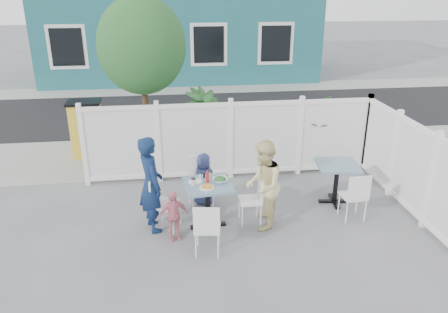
{
  "coord_description": "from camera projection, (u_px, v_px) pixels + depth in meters",
  "views": [
    {
      "loc": [
        -1.1,
        -5.86,
        3.79
      ],
      "look_at": [
        -0.23,
        0.85,
        1.09
      ],
      "focal_mm": 35.0,
      "sensor_mm": 36.0,
      "label": 1
    }
  ],
  "objects": [
    {
      "name": "chair_spare",
      "position": [
        356.0,
        194.0,
        7.31
      ],
      "size": [
        0.41,
        0.4,
        0.86
      ],
      "rotation": [
        0.0,
        0.0,
        0.05
      ],
      "color": "white",
      "rests_on": "ground"
    },
    {
      "name": "chair_left",
      "position": [
        162.0,
        199.0,
        7.07
      ],
      "size": [
        0.52,
        0.52,
        0.91
      ],
      "rotation": [
        0.0,
        0.0,
        -1.93
      ],
      "color": "white",
      "rests_on": "ground"
    },
    {
      "name": "toddler",
      "position": [
        173.0,
        216.0,
        6.79
      ],
      "size": [
        0.53,
        0.34,
        0.83
      ],
      "primitive_type": "imported",
      "rotation": [
        0.0,
        0.0,
        0.3
      ],
      "color": "pink",
      "rests_on": "ground"
    },
    {
      "name": "tree",
      "position": [
        142.0,
        46.0,
        8.82
      ],
      "size": [
        1.8,
        1.62,
        3.59
      ],
      "color": "#382316",
      "rests_on": "ground"
    },
    {
      "name": "boy",
      "position": [
        204.0,
        179.0,
        7.88
      ],
      "size": [
        0.55,
        0.45,
        0.97
      ],
      "primitive_type": "imported",
      "rotation": [
        0.0,
        0.0,
        2.8
      ],
      "color": "navy",
      "rests_on": "ground"
    },
    {
      "name": "plate_side",
      "position": [
        195.0,
        182.0,
        7.03
      ],
      "size": [
        0.22,
        0.22,
        0.02
      ],
      "primitive_type": "cylinder",
      "color": "white",
      "rests_on": "main_table"
    },
    {
      "name": "chair_back",
      "position": [
        200.0,
        178.0,
        7.79
      ],
      "size": [
        0.46,
        0.45,
        0.94
      ],
      "rotation": [
        0.0,
        0.0,
        3.23
      ],
      "color": "white",
      "rests_on": "ground"
    },
    {
      "name": "ketchup_bottle",
      "position": [
        207.0,
        178.0,
        7.0
      ],
      "size": [
        0.05,
        0.05,
        0.16
      ],
      "primitive_type": "cylinder",
      "color": "#B01920",
      "rests_on": "main_table"
    },
    {
      "name": "pepper_shaker",
      "position": [
        204.0,
        176.0,
        7.19
      ],
      "size": [
        0.03,
        0.03,
        0.07
      ],
      "primitive_type": "cylinder",
      "color": "black",
      "rests_on": "main_table"
    },
    {
      "name": "man",
      "position": [
        151.0,
        184.0,
        6.95
      ],
      "size": [
        0.55,
        0.67,
        1.6
      ],
      "primitive_type": "imported",
      "rotation": [
        0.0,
        0.0,
        1.89
      ],
      "color": "#102246",
      "rests_on": "ground"
    },
    {
      "name": "far_sidewalk",
      "position": [
        197.0,
        89.0,
        16.69
      ],
      "size": [
        24.0,
        1.6,
        0.01
      ],
      "primitive_type": "cube",
      "color": "gray",
      "rests_on": "ground"
    },
    {
      "name": "fence_back",
      "position": [
        230.0,
        142.0,
        8.86
      ],
      "size": [
        5.86,
        0.08,
        1.6
      ],
      "color": "white",
      "rests_on": "ground"
    },
    {
      "name": "salad_bowl",
      "position": [
        220.0,
        180.0,
        7.03
      ],
      "size": [
        0.25,
        0.25,
        0.06
      ],
      "primitive_type": "imported",
      "color": "white",
      "rests_on": "main_table"
    },
    {
      "name": "salt_shaker",
      "position": [
        200.0,
        177.0,
        7.16
      ],
      "size": [
        0.03,
        0.03,
        0.07
      ],
      "primitive_type": "cylinder",
      "color": "white",
      "rests_on": "main_table"
    },
    {
      "name": "ground",
      "position": [
        245.0,
        239.0,
        6.93
      ],
      "size": [
        80.0,
        80.0,
        0.0
      ],
      "primitive_type": "plane",
      "color": "slate"
    },
    {
      "name": "coffee_cup_b",
      "position": [
        209.0,
        175.0,
        7.16
      ],
      "size": [
        0.08,
        0.08,
        0.12
      ],
      "primitive_type": "cylinder",
      "color": "beige",
      "rests_on": "main_table"
    },
    {
      "name": "potted_shrub_b",
      "position": [
        304.0,
        132.0,
        9.64
      ],
      "size": [
        1.56,
        1.65,
        1.45
      ],
      "primitive_type": "imported",
      "rotation": [
        0.0,
        0.0,
        1.16
      ],
      "color": "#1C4E2A",
      "rests_on": "ground"
    },
    {
      "name": "utility_cabinet",
      "position": [
        87.0,
        130.0,
        10.02
      ],
      "size": [
        0.69,
        0.5,
        1.26
      ],
      "primitive_type": "cube",
      "rotation": [
        0.0,
        0.0,
        0.02
      ],
      "color": "gold",
      "rests_on": "ground"
    },
    {
      "name": "chair_right",
      "position": [
        255.0,
        196.0,
        7.26
      ],
      "size": [
        0.37,
        0.39,
        0.84
      ],
      "rotation": [
        0.0,
        0.0,
        1.56
      ],
      "color": "white",
      "rests_on": "ground"
    },
    {
      "name": "plate_main",
      "position": [
        207.0,
        187.0,
        6.84
      ],
      "size": [
        0.24,
        0.24,
        0.02
      ],
      "primitive_type": "cylinder",
      "color": "white",
      "rests_on": "main_table"
    },
    {
      "name": "potted_shrub_a",
      "position": [
        204.0,
        128.0,
        9.42
      ],
      "size": [
        1.36,
        1.36,
        1.71
      ],
      "primitive_type": "imported",
      "rotation": [
        0.0,
        0.0,
        0.75
      ],
      "color": "#1C4E2A",
      "rests_on": "ground"
    },
    {
      "name": "chair_near",
      "position": [
        207.0,
        226.0,
        6.36
      ],
      "size": [
        0.43,
        0.42,
        0.84
      ],
      "rotation": [
        0.0,
        0.0,
        -0.15
      ],
      "color": "white",
      "rests_on": "ground"
    },
    {
      "name": "near_sidewalk",
      "position": [
        218.0,
        153.0,
        10.43
      ],
      "size": [
        24.0,
        2.6,
        0.01
      ],
      "primitive_type": "cube",
      "color": "gray",
      "rests_on": "ground"
    },
    {
      "name": "coffee_cup_a",
      "position": [
        193.0,
        182.0,
        6.91
      ],
      "size": [
        0.07,
        0.07,
        0.11
      ],
      "primitive_type": "cylinder",
      "color": "beige",
      "rests_on": "main_table"
    },
    {
      "name": "fence_right",
      "position": [
        411.0,
        169.0,
        7.55
      ],
      "size": [
        0.08,
        3.66,
        1.6
      ],
      "rotation": [
        0.0,
        0.0,
        1.57
      ],
      "color": "white",
      "rests_on": "ground"
    },
    {
      "name": "main_table",
      "position": [
        208.0,
        194.0,
        7.05
      ],
      "size": [
        0.82,
        0.82,
        0.79
      ],
      "rotation": [
        0.0,
        0.0,
        0.1
      ],
      "color": "#456586",
      "rests_on": "ground"
    },
    {
      "name": "woman",
      "position": [
        263.0,
        185.0,
        7.04
      ],
      "size": [
        0.73,
        0.84,
        1.49
      ],
      "primitive_type": "imported",
      "rotation": [
        0.0,
        0.0,
        -1.82
      ],
      "color": "gold",
      "rests_on": "ground"
    },
    {
      "name": "building",
      "position": [
        178.0,
        2.0,
        18.65
      ],
      "size": [
        11.0,
        6.0,
        6.0
      ],
      "color": "#1F5C66",
      "rests_on": "ground"
    },
    {
      "name": "street",
      "position": [
        204.0,
        111.0,
        13.84
      ],
      "size": [
        24.0,
        5.0,
        0.01
      ],
      "primitive_type": "cube",
      "color": "black",
      "rests_on": "ground"
    },
    {
      "name": "spare_table",
      "position": [
        337.0,
        173.0,
        7.87
      ],
      "size": [
        0.81,
        0.81,
        0.77
      ],
      "rotation": [
        0.0,
        0.0,
        -0.13
      ],
      "color": "#456586",
      "rests_on": "ground"
    }
  ]
}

